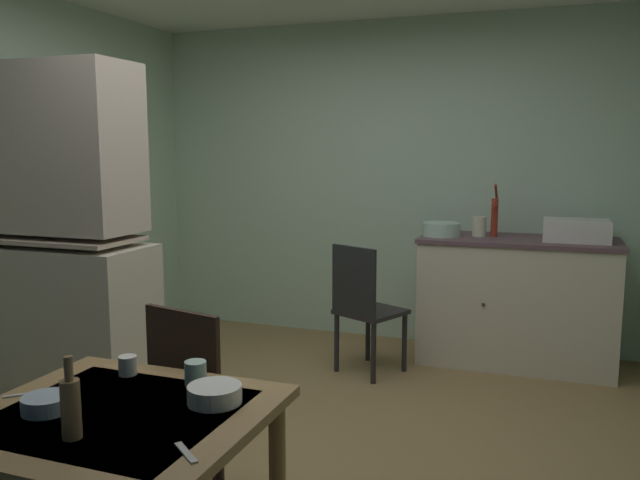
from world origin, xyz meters
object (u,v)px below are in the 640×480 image
at_px(chair_far_side, 204,409).
at_px(serving_bowl_wide, 46,404).
at_px(glass_bottle, 71,406).
at_px(mixing_bowl_counter, 441,229).
at_px(mug_dark, 196,373).
at_px(chair_by_counter, 364,306).
at_px(hutch_cabinet, 57,256).
at_px(dining_table, 117,445).
at_px(sink_basin, 576,230).
at_px(hand_pump, 495,214).

distance_m(chair_far_side, serving_bowl_wide, 0.78).
bearing_deg(glass_bottle, chair_far_side, 94.18).
xyz_separation_m(mixing_bowl_counter, serving_bowl_wide, (-0.71, -3.25, -0.20)).
bearing_deg(mug_dark, chair_by_counter, 91.09).
bearing_deg(chair_far_side, hutch_cabinet, 152.42).
bearing_deg(hutch_cabinet, dining_table, -43.54).
bearing_deg(serving_bowl_wide, mug_dark, 48.14).
relative_size(dining_table, serving_bowl_wide, 6.07).
bearing_deg(glass_bottle, serving_bowl_wide, 148.79).
distance_m(sink_basin, glass_bottle, 3.71).
bearing_deg(dining_table, chair_far_side, 95.56).
height_order(hutch_cabinet, hand_pump, hutch_cabinet).
xyz_separation_m(hand_pump, mug_dark, (-0.76, -2.98, -0.30)).
relative_size(hand_pump, mixing_bowl_counter, 1.39).
bearing_deg(hutch_cabinet, serving_bowl_wide, -49.42).
bearing_deg(hand_pump, sink_basin, -4.59).
height_order(hand_pump, mixing_bowl_counter, hand_pump).
relative_size(mixing_bowl_counter, mug_dark, 3.34).
distance_m(sink_basin, hand_pump, 0.57).
xyz_separation_m(hutch_cabinet, sink_basin, (2.86, 1.87, 0.05)).
xyz_separation_m(hutch_cabinet, chair_far_side, (1.37, -0.71, -0.45)).
bearing_deg(glass_bottle, hutch_cabinet, 132.63).
bearing_deg(mixing_bowl_counter, hand_pump, 14.40).
height_order(sink_basin, serving_bowl_wide, sink_basin).
xyz_separation_m(hand_pump, chair_far_side, (-0.93, -2.63, -0.60)).
bearing_deg(mixing_bowl_counter, hutch_cabinet, -136.67).
bearing_deg(chair_by_counter, sink_basin, 24.00).
xyz_separation_m(chair_far_side, mug_dark, (0.18, -0.35, 0.29)).
height_order(mixing_bowl_counter, dining_table, mixing_bowl_counter).
xyz_separation_m(serving_bowl_wide, glass_bottle, (0.21, -0.13, 0.07)).
bearing_deg(sink_basin, dining_table, -113.95).
distance_m(hand_pump, mixing_bowl_counter, 0.40).
xyz_separation_m(hand_pump, serving_bowl_wide, (-1.08, -3.34, -0.32)).
bearing_deg(sink_basin, mixing_bowl_counter, -176.94).
height_order(sink_basin, chair_far_side, sink_basin).
height_order(hutch_cabinet, chair_far_side, hutch_cabinet).
bearing_deg(dining_table, chair_by_counter, 88.49).
bearing_deg(glass_bottle, sink_basin, 67.23).
xyz_separation_m(chair_by_counter, mug_dark, (0.04, -2.33, 0.31)).
bearing_deg(glass_bottle, dining_table, 89.55).
bearing_deg(hand_pump, dining_table, -104.90).
height_order(hand_pump, dining_table, hand_pump).
distance_m(chair_by_counter, mug_dark, 2.35).
bearing_deg(mixing_bowl_counter, glass_bottle, -98.46).
height_order(dining_table, chair_by_counter, chair_by_counter).
height_order(mixing_bowl_counter, serving_bowl_wide, mixing_bowl_counter).
distance_m(sink_basin, mug_dark, 3.23).
xyz_separation_m(hutch_cabinet, mug_dark, (1.54, -1.07, -0.16)).
distance_m(mug_dark, glass_bottle, 0.50).
height_order(hutch_cabinet, sink_basin, hutch_cabinet).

